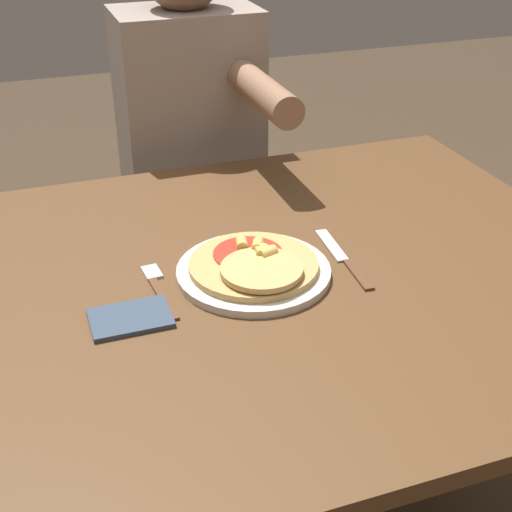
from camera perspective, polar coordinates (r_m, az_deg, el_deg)
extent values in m
cube|color=brown|center=(1.23, -0.19, -2.14)|extent=(1.29, 1.00, 0.03)
cylinder|color=brown|center=(1.98, 11.73, -1.61)|extent=(0.06, 0.06, 0.69)
cylinder|color=silver|center=(1.21, 0.00, -1.35)|extent=(0.26, 0.26, 0.01)
cylinder|color=tan|center=(1.21, 0.00, -0.82)|extent=(0.22, 0.22, 0.01)
cylinder|color=#B22D1E|center=(1.23, -0.51, 0.22)|extent=(0.12, 0.12, 0.00)
cylinder|color=tan|center=(1.17, 0.58, -1.07)|extent=(0.14, 0.14, 0.01)
cylinder|color=#E5BC5B|center=(1.21, 0.56, 0.35)|extent=(0.03, 0.03, 0.02)
cylinder|color=#E5BC5B|center=(1.21, 0.89, 0.35)|extent=(0.03, 0.03, 0.02)
cylinder|color=#E5BC5B|center=(1.24, -1.14, 1.03)|extent=(0.03, 0.04, 0.02)
cylinder|color=#E5BC5B|center=(1.23, 0.15, 0.86)|extent=(0.03, 0.03, 0.02)
cylinder|color=#E5BC5B|center=(1.21, 0.75, 0.38)|extent=(0.04, 0.02, 0.02)
cube|color=brown|center=(1.16, -7.42, -3.40)|extent=(0.02, 0.13, 0.00)
cube|color=silver|center=(1.24, -8.33, -1.29)|extent=(0.03, 0.05, 0.00)
cube|color=brown|center=(1.23, 8.20, -1.47)|extent=(0.03, 0.10, 0.00)
cube|color=silver|center=(1.32, 6.06, 0.87)|extent=(0.03, 0.12, 0.00)
cube|color=#38475B|center=(1.12, -10.02, -4.91)|extent=(0.12, 0.09, 0.01)
cylinder|color=#2D2D38|center=(2.03, -6.75, -2.96)|extent=(0.11, 0.11, 0.53)
cylinder|color=#2D2D38|center=(2.06, -2.62, -2.21)|extent=(0.11, 0.11, 0.53)
cube|color=gray|center=(1.82, -5.34, 11.28)|extent=(0.34, 0.22, 0.51)
cylinder|color=#8E664C|center=(1.58, 0.60, 12.94)|extent=(0.07, 0.30, 0.07)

